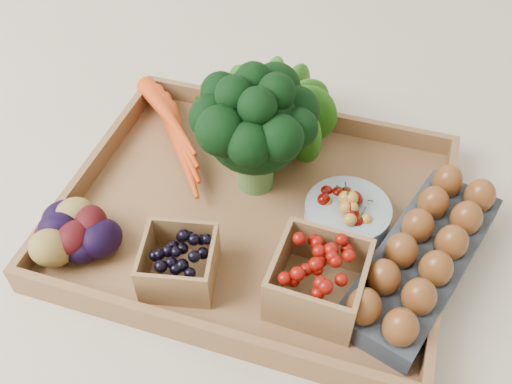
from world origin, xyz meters
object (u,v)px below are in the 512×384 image
(egg_carton, at_px, (421,261))
(cherry_bowl, at_px, (347,214))
(tray, at_px, (256,216))
(broccoli, at_px, (255,149))

(egg_carton, bearing_deg, cherry_bowl, 172.96)
(tray, height_order, egg_carton, egg_carton)
(cherry_bowl, distance_m, egg_carton, 0.12)
(broccoli, xyz_separation_m, cherry_bowl, (0.15, -0.04, -0.06))
(broccoli, relative_size, cherry_bowl, 1.49)
(broccoli, bearing_deg, tray, -71.53)
(broccoli, relative_size, egg_carton, 0.61)
(tray, bearing_deg, cherry_bowl, 9.76)
(tray, height_order, cherry_bowl, cherry_bowl)
(broccoli, distance_m, egg_carton, 0.28)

